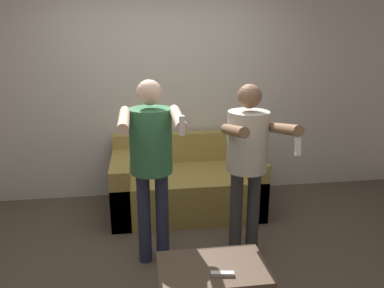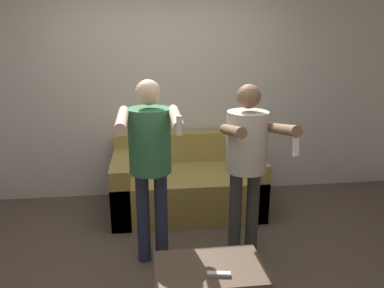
# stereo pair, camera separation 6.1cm
# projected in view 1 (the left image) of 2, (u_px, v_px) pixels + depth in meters

# --- Properties ---
(ground_plane) EXTENTS (14.00, 14.00, 0.00)m
(ground_plane) POSITION_uv_depth(u_px,v_px,m) (178.00, 280.00, 3.01)
(ground_plane) COLOR brown
(wall_back) EXTENTS (6.40, 0.06, 2.70)m
(wall_back) POSITION_uv_depth(u_px,v_px,m) (161.00, 83.00, 4.32)
(wall_back) COLOR silver
(wall_back) RESTS_ON ground_plane
(couch) EXTENTS (1.60, 0.93, 0.79)m
(couch) POSITION_uv_depth(u_px,v_px,m) (186.00, 184.00, 4.18)
(couch) COLOR #AD9347
(couch) RESTS_ON ground_plane
(person_standing_left) EXTENTS (0.46, 0.72, 1.57)m
(person_standing_left) POSITION_uv_depth(u_px,v_px,m) (151.00, 152.00, 2.98)
(person_standing_left) COLOR #282D47
(person_standing_left) RESTS_ON ground_plane
(person_standing_right) EXTENTS (0.46, 0.75, 1.52)m
(person_standing_right) POSITION_uv_depth(u_px,v_px,m) (248.00, 152.00, 3.10)
(person_standing_right) COLOR #383838
(person_standing_right) RESTS_ON ground_plane
(coffee_table) EXTENTS (0.73, 0.46, 0.41)m
(coffee_table) POSITION_uv_depth(u_px,v_px,m) (212.00, 273.00, 2.51)
(coffee_table) COLOR brown
(coffee_table) RESTS_ON ground_plane
(remote_on_table) EXTENTS (0.15, 0.06, 0.02)m
(remote_on_table) POSITION_uv_depth(u_px,v_px,m) (222.00, 274.00, 2.39)
(remote_on_table) COLOR white
(remote_on_table) RESTS_ON coffee_table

